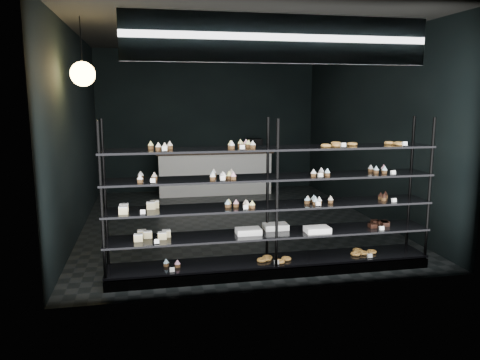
# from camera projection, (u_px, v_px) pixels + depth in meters

# --- Properties ---
(room) EXTENTS (5.01, 6.01, 3.20)m
(room) POSITION_uv_depth(u_px,v_px,m) (231.00, 130.00, 7.90)
(room) COLOR black
(room) RESTS_ON ground
(display_shelf) EXTENTS (4.00, 0.50, 1.91)m
(display_shelf) POSITION_uv_depth(u_px,v_px,m) (270.00, 223.00, 5.71)
(display_shelf) COLOR black
(display_shelf) RESTS_ON room
(signage) EXTENTS (3.30, 0.05, 0.50)m
(signage) POSITION_uv_depth(u_px,v_px,m) (280.00, 39.00, 4.87)
(signage) COLOR #0E2246
(signage) RESTS_ON room
(pendant_lamp) EXTENTS (0.32, 0.32, 0.89)m
(pendant_lamp) POSITION_uv_depth(u_px,v_px,m) (83.00, 74.00, 6.12)
(pendant_lamp) COLOR black
(pendant_lamp) RESTS_ON room
(service_counter) EXTENTS (2.58, 0.65, 1.23)m
(service_counter) POSITION_uv_depth(u_px,v_px,m) (215.00, 171.00, 10.52)
(service_counter) COLOR silver
(service_counter) RESTS_ON room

